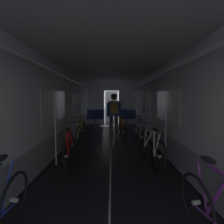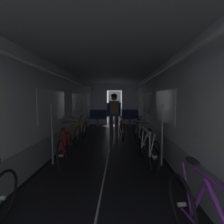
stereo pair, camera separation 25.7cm
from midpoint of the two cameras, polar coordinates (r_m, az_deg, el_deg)
train_car_shell at (r=5.62m, az=0.61°, el=5.84°), size 3.14×12.34×2.57m
bench_seat_far_left at (r=10.19m, az=-3.75°, el=-1.36°), size 0.98×0.51×0.95m
bench_seat_far_right at (r=10.17m, az=6.39°, el=-1.39°), size 0.98×0.51×0.95m
bicycle_silver at (r=6.24m, az=9.65°, el=-6.55°), size 0.44×1.69×0.95m
bicycle_yellow at (r=6.61m, az=-8.62°, el=-5.95°), size 0.44×1.69×0.96m
bicycle_red at (r=4.49m, az=-12.83°, el=-10.73°), size 0.44×1.69×0.94m
bicycle_white at (r=4.42m, az=13.00°, el=-10.99°), size 0.48×1.69×0.95m
person_cyclist_aisle at (r=6.70m, az=1.74°, el=0.18°), size 0.54×0.40×1.73m
bicycle_orange_in_aisle at (r=7.05m, az=4.18°, el=-5.27°), size 0.44×1.69×0.94m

